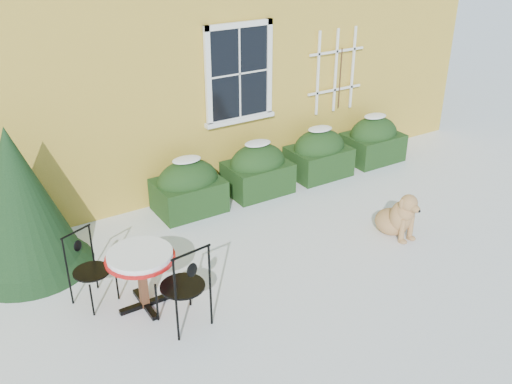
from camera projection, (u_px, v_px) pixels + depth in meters
ground at (297, 283)px, 7.41m from camera, size 80.00×80.00×0.00m
hedge_row at (289, 162)px, 9.95m from camera, size 4.95×0.80×0.91m
evergreen_shrub at (21, 214)px, 7.41m from camera, size 1.66×1.66×2.01m
bistro_table at (141, 262)px, 6.70m from camera, size 0.83×0.83×0.77m
patio_chair_near at (185, 286)px, 6.44m from camera, size 0.54×0.54×1.09m
patio_chair_far at (89, 268)px, 6.88m from camera, size 0.54×0.54×0.94m
dog at (398, 217)px, 8.37m from camera, size 0.50×0.84×0.76m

